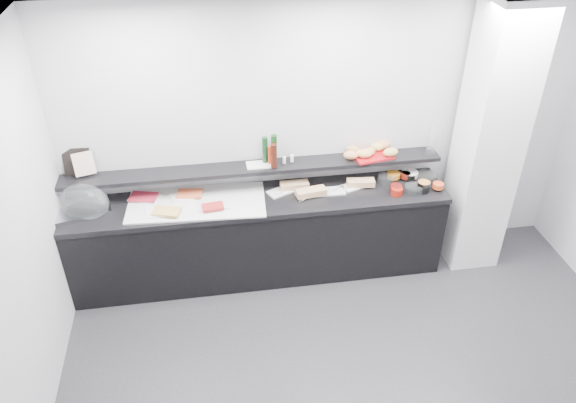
{
  "coord_description": "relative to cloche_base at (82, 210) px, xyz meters",
  "views": [
    {
      "loc": [
        -1.1,
        -2.71,
        3.81
      ],
      "look_at": [
        -0.45,
        1.45,
        1.0
      ],
      "focal_mm": 35.0,
      "sensor_mm": 36.0,
      "label": 1
    }
  ],
  "objects": [
    {
      "name": "bread_roll_n",
      "position": [
        2.82,
        0.22,
        0.29
      ],
      "size": [
        0.14,
        0.1,
        0.08
      ],
      "primitive_type": "ellipsoid",
      "rotation": [
        0.0,
        0.0,
        -0.16
      ],
      "color": "gold",
      "rests_on": "bread_tray"
    },
    {
      "name": "tongs_right",
      "position": [
        2.39,
        -0.0,
        -0.0
      ],
      "size": [
        0.13,
        0.1,
        0.01
      ],
      "primitive_type": "cylinder",
      "rotation": [
        0.0,
        1.57,
        0.62
      ],
      "color": "silver",
      "rests_on": "sandwich_plate_right"
    },
    {
      "name": "bowl_glass_fruit",
      "position": [
        2.89,
        0.06,
        0.02
      ],
      "size": [
        0.17,
        0.17,
        0.07
      ],
      "primitive_type": "cylinder",
      "rotation": [
        0.0,
        0.0,
        -0.06
      ],
      "color": "white",
      "rests_on": "counter_top"
    },
    {
      "name": "platter_cheese",
      "position": [
        0.72,
        -0.15,
        0.0
      ],
      "size": [
        0.28,
        0.2,
        0.01
      ],
      "primitive_type": "cube",
      "rotation": [
        0.0,
        0.0,
        0.05
      ],
      "color": "white",
      "rests_on": "linen_runner"
    },
    {
      "name": "bottle_brown",
      "position": [
        1.78,
        0.08,
        0.36
      ],
      "size": [
        0.07,
        0.07,
        0.24
      ],
      "primitive_type": "cylinder",
      "rotation": [
        0.0,
        0.0,
        -0.32
      ],
      "color": "#341109",
      "rests_on": "condiment_tray"
    },
    {
      "name": "shaker_salt",
      "position": [
        1.96,
        0.15,
        0.28
      ],
      "size": [
        0.04,
        0.04,
        0.07
      ],
      "primitive_type": "cylinder",
      "rotation": [
        0.0,
        0.0,
        0.4
      ],
      "color": "white",
      "rests_on": "condiment_tray"
    },
    {
      "name": "cloche_dome",
      "position": [
        0.05,
        -0.04,
        0.11
      ],
      "size": [
        0.52,
        0.42,
        0.34
      ],
      "primitive_type": "ellipsoid",
      "rotation": [
        0.0,
        0.0,
        -0.31
      ],
      "color": "white",
      "rests_on": "cloche_base"
    },
    {
      "name": "condiment_tray",
      "position": [
        1.65,
        0.15,
        0.24
      ],
      "size": [
        0.25,
        0.15,
        0.01
      ],
      "primitive_type": "cube",
      "rotation": [
        0.0,
        0.0,
        0.01
      ],
      "color": "white",
      "rests_on": "wall_shelf"
    },
    {
      "name": "platter_meat_a",
      "position": [
        0.56,
        0.11,
        0.0
      ],
      "size": [
        0.32,
        0.28,
        0.01
      ],
      "primitive_type": "cube",
      "rotation": [
        0.0,
        0.0,
        -0.41
      ],
      "color": "silver",
      "rests_on": "linen_runner"
    },
    {
      "name": "bread_roll_s",
      "position": [
        2.66,
        0.12,
        0.29
      ],
      "size": [
        0.18,
        0.14,
        0.08
      ],
      "primitive_type": "ellipsoid",
      "rotation": [
        0.0,
        0.0,
        -0.26
      ],
      "color": "tan",
      "rests_on": "bread_tray"
    },
    {
      "name": "bread_roll_nw",
      "position": [
        2.57,
        0.21,
        0.29
      ],
      "size": [
        0.15,
        0.12,
        0.08
      ],
      "primitive_type": "ellipsoid",
      "rotation": [
        0.0,
        0.0,
        -0.37
      ],
      "color": "#AF8043",
      "rests_on": "bread_tray"
    },
    {
      "name": "food_salmon",
      "position": [
        0.98,
        0.09,
        0.02
      ],
      "size": [
        0.25,
        0.18,
        0.02
      ],
      "primitive_type": "cube",
      "rotation": [
        0.0,
        0.0,
        -0.16
      ],
      "color": "#D8552C",
      "rests_on": "platter_salmon"
    },
    {
      "name": "bowl_glass_cream",
      "position": [
        3.29,
        0.03,
        0.02
      ],
      "size": [
        0.26,
        0.26,
        0.07
      ],
      "primitive_type": "cylinder",
      "rotation": [
        0.0,
        0.0,
        0.42
      ],
      "color": "white",
      "rests_on": "counter_top"
    },
    {
      "name": "bread_tray",
      "position": [
        2.75,
        0.16,
        0.24
      ],
      "size": [
        0.42,
        0.33,
        0.02
      ],
      "primitive_type": "cube",
      "rotation": [
        0.0,
        0.0,
        0.18
      ],
      "color": "#A71217",
      "rests_on": "wall_shelf"
    },
    {
      "name": "bowl_red_jam",
      "position": [
        2.92,
        -0.17,
        0.02
      ],
      "size": [
        0.13,
        0.13,
        0.07
      ],
      "primitive_type": "cylinder",
      "rotation": [
        0.0,
        0.0,
        -0.14
      ],
      "color": "maroon",
      "rests_on": "counter_top"
    },
    {
      "name": "platter_meat_b",
      "position": [
        1.19,
        -0.11,
        0.0
      ],
      "size": [
        0.29,
        0.19,
        0.01
      ],
      "primitive_type": "cube",
      "rotation": [
        0.0,
        0.0,
        0.02
      ],
      "color": "silver",
      "rests_on": "linen_runner"
    },
    {
      "name": "ground",
      "position": [
        2.31,
        -1.73,
        -0.92
      ],
      "size": [
        5.0,
        5.0,
        0.0
      ],
      "primitive_type": "plane",
      "color": "#2D2D30",
      "rests_on": "ground"
    },
    {
      "name": "fill_black_fruit",
      "position": [
        3.34,
        -0.15,
        0.03
      ],
      "size": [
        0.11,
        0.11,
        0.05
      ],
      "primitive_type": "cylinder",
      "rotation": [
        0.0,
        0.0,
        0.03
      ],
      "color": "#C6471B",
      "rests_on": "bowl_black_fruit"
    },
    {
      "name": "shaker_pepper",
      "position": [
        1.89,
        0.13,
        0.28
      ],
      "size": [
        0.04,
        0.04,
        0.07
      ],
      "primitive_type": "cylinder",
      "rotation": [
        0.0,
        0.0,
        0.27
      ],
      "color": "white",
      "rests_on": "condiment_tray"
    },
    {
      "name": "sandwich_food_mid",
      "position": [
        2.11,
        -0.07,
        0.02
      ],
      "size": [
        0.3,
        0.15,
        0.06
      ],
      "primitive_type": "cube",
      "rotation": [
        0.0,
        0.0,
        0.15
      ],
      "color": "tan",
      "rests_on": "sandwich_plate_mid"
    },
    {
      "name": "bread_roll_ne",
      "position": [
        2.89,
        0.25,
        0.29
      ],
      "size": [
        0.17,
        0.12,
        0.08
      ],
      "primitive_type": "ellipsoid",
      "rotation": [
        0.0,
        0.0,
        0.13
      ],
      "color": "#C3804A",
      "rests_on": "bread_tray"
    },
    {
      "name": "framed_print",
      "position": [
        -0.01,
        0.25,
        0.36
      ],
      "size": [
        0.26,
        0.1,
        0.26
      ],
      "primitive_type": "cube",
      "rotation": [
        -0.21,
        0.0,
        -0.12
      ],
      "color": "black",
      "rests_on": "wall_shelf"
    },
    {
      "name": "tongs_left",
      "position": [
        1.84,
        0.0,
        -0.0
      ],
      "size": [
        0.14,
        0.09,
        0.01
      ],
      "primitive_type": "cylinder",
      "rotation": [
        0.0,
        1.57,
        0.52
      ],
      "color": "silver",
      "rests_on": "sandwich_plate_left"
    },
    {
      "name": "counter_top",
      "position": [
        1.61,
        -0.03,
        -0.05
      ],
      "size": [
        3.62,
        0.62,
        0.05
      ],
      "primitive_type": "cube",
      "color": "black",
      "rests_on": "buffet_cabinet"
    },
    {
      "name": "tongs_mid",
      "position": [
        2.05,
        -0.14,
        -0.0
      ],
      "size": [
        0.14,
        0.09,
        0.01
      ],
      "primitive_type": "cylinder",
      "rotation": [
        0.0,
        1.57,
        0.57
      ],
      "color": "silver",
      "rests_on": "sandwich_plate_mid"
    },
    {
      "name": "food_meat_b",
      "position": [
        1.18,
        -0.17,
        0.02
      ],
      "size": [
        0.2,
        0.14,
        0.02
      ],
      "primitive_type": "cube",
      "rotation": [
        0.0,
        0.0,
        0.1
      ],
      "color": "maroon",
      "rests_on": "platter_meat_b"
    },
    {
      "name": "bottle_green_a",
      "position": [
        1.71,
        0.19,
        0.37
      ],
      "size": [
        0.06,
        0.06,
        0.26
      ],
      "primitive_type": "cylinder",
      "rotation": [
        0.0,
        0.0,
        -0.28
      ],
      "color": "#0E3518",
      "rests_on": "condiment_tray"
    },
    {
      "name": "platter_salmon",
      "position": [
        0.94,
        0.08,
        0.0
      ],
      "size": [
        0.31,
        0.25,
        0.01
      ],
      "primitive_type": "cube",
      "rotation": [
        0.0,
        0.0,
        0.31
      ],
      "color": "white",
      "rests_on": "linen_runner"
    },
    {
      "name": "fill_glass_cream",
      "position": [
        3.14,
        0.1,
        0.03
      ],
      "size": [
        0.18,
        0.18,
        0.05
      ],
      "primitive_type": "cylinder",
      "rotation": [
        0.0,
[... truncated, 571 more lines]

